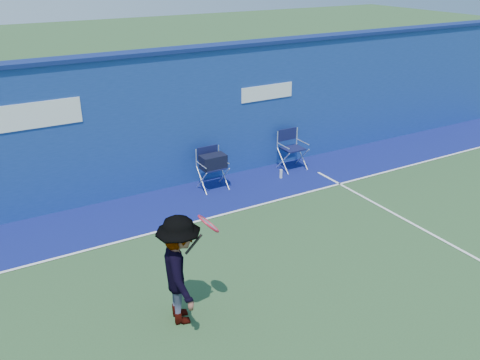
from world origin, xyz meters
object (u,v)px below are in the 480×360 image
directors_chair_left (213,172)px  tennis_player (180,270)px  directors_chair_right (292,157)px  water_bottle (281,174)px

directors_chair_left → tennis_player: bearing=-122.6°
directors_chair_right → directors_chair_left: bearing=-177.7°
directors_chair_left → water_bottle: directors_chair_left is taller
tennis_player → water_bottle: bearing=40.8°
directors_chair_right → water_bottle: 0.71m
directors_chair_left → tennis_player: (-2.45, -3.83, 0.44)m
directors_chair_left → water_bottle: (1.67, -0.28, -0.29)m
tennis_player → directors_chair_left: bearing=57.4°
water_bottle → tennis_player: 5.49m
water_bottle → directors_chair_left: bearing=170.5°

